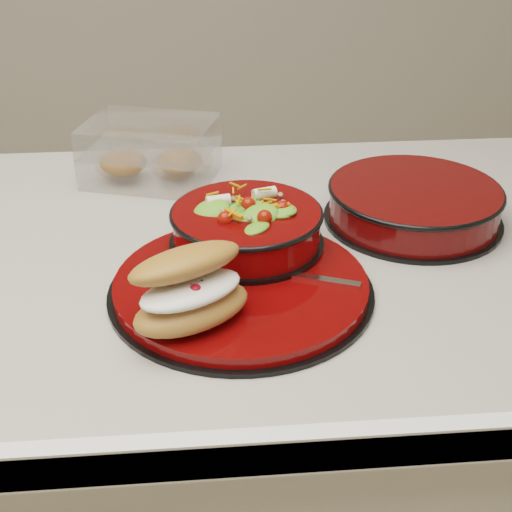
{
  "coord_description": "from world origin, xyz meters",
  "views": [
    {
      "loc": [
        0.03,
        -0.84,
        1.38
      ],
      "look_at": [
        0.09,
        -0.1,
        0.94
      ],
      "focal_mm": 50.0,
      "sensor_mm": 36.0,
      "label": 1
    }
  ],
  "objects": [
    {
      "name": "croissant",
      "position": [
        0.01,
        -0.19,
        0.96
      ],
      "size": [
        0.16,
        0.15,
        0.08
      ],
      "rotation": [
        0.0,
        0.0,
        0.51
      ],
      "color": "#BA7238",
      "rests_on": "dinner_plate"
    },
    {
      "name": "extra_bowl",
      "position": [
        0.33,
        0.06,
        0.93
      ],
      "size": [
        0.26,
        0.26,
        0.05
      ],
      "rotation": [
        0.0,
        0.0,
        0.12
      ],
      "color": "black",
      "rests_on": "island_counter"
    },
    {
      "name": "fork",
      "position": [
        0.13,
        -0.12,
        0.92
      ],
      "size": [
        0.15,
        0.07,
        0.0
      ],
      "rotation": [
        0.0,
        0.0,
        1.2
      ],
      "color": "silver",
      "rests_on": "dinner_plate"
    },
    {
      "name": "island_counter",
      "position": [
        0.0,
        -0.0,
        0.45
      ],
      "size": [
        1.24,
        0.74,
        0.9
      ],
      "color": "silver",
      "rests_on": "ground"
    },
    {
      "name": "dinner_plate",
      "position": [
        0.07,
        -0.12,
        0.91
      ],
      "size": [
        0.32,
        0.32,
        0.02
      ],
      "rotation": [
        0.0,
        0.0,
        0.1
      ],
      "color": "black",
      "rests_on": "island_counter"
    },
    {
      "name": "salad_bowl",
      "position": [
        0.08,
        -0.03,
        0.95
      ],
      "size": [
        0.2,
        0.2,
        0.09
      ],
      "rotation": [
        0.0,
        0.0,
        0.13
      ],
      "color": "black",
      "rests_on": "dinner_plate"
    },
    {
      "name": "pastry_box",
      "position": [
        -0.05,
        0.24,
        0.95
      ],
      "size": [
        0.23,
        0.2,
        0.09
      ],
      "rotation": [
        0.0,
        0.0,
        -0.3
      ],
      "color": "white",
      "rests_on": "island_counter"
    }
  ]
}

